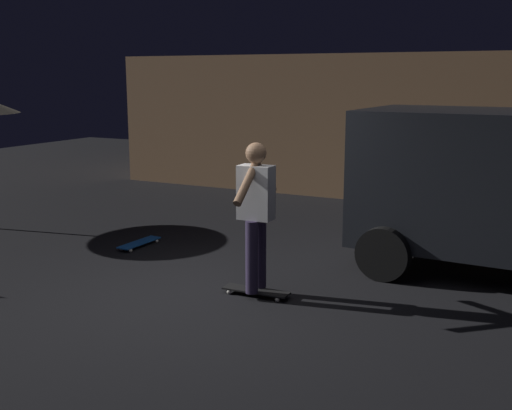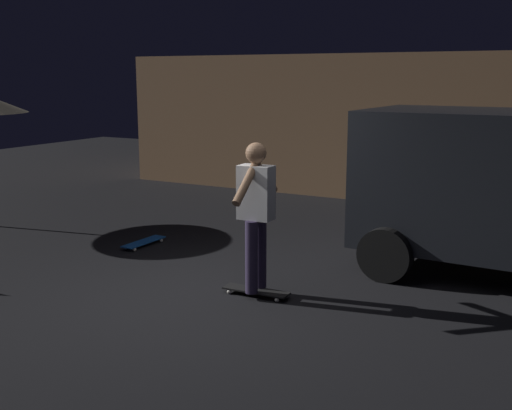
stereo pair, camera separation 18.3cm
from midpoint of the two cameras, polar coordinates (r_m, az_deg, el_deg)
name	(u,v)px [view 1 (the left image)]	position (r m, az deg, el deg)	size (l,w,h in m)	color
ground_plane	(200,300)	(7.20, -5.74, -8.42)	(28.00, 28.00, 0.00)	black
low_building	(378,121)	(14.73, 10.54, 7.40)	(10.79, 4.25, 2.87)	#AD7F56
skateboard_ridden	(256,291)	(7.27, -0.73, -7.71)	(0.79, 0.24, 0.07)	black
skateboard_spare	(139,243)	(9.45, -10.95, -3.35)	(0.24, 0.79, 0.07)	#1959B2
skater	(256,206)	(7.01, -0.75, -0.11)	(0.39, 0.98, 1.67)	#382D4C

